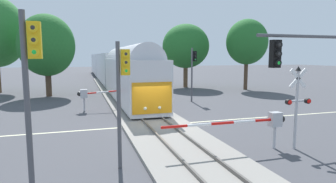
% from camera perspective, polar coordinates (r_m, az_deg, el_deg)
% --- Properties ---
extents(ground_plane, '(220.00, 220.00, 0.00)m').
position_cam_1_polar(ground_plane, '(18.83, -2.55, -6.73)').
color(ground_plane, '#47474C').
extents(road_centre_stripe, '(44.00, 0.20, 0.01)m').
position_cam_1_polar(road_centre_stripe, '(18.83, -2.55, -6.72)').
color(road_centre_stripe, beige).
rests_on(road_centre_stripe, ground).
extents(railway_track, '(4.40, 80.00, 0.32)m').
position_cam_1_polar(railway_track, '(18.81, -2.55, -6.45)').
color(railway_track, gray).
rests_on(railway_track, ground).
extents(commuter_train, '(3.04, 65.32, 5.16)m').
position_cam_1_polar(commuter_train, '(49.26, -11.76, 4.87)').
color(commuter_train, silver).
rests_on(commuter_train, railway_track).
extents(crossing_gate_near, '(6.30, 0.40, 1.80)m').
position_cam_1_polar(crossing_gate_near, '(14.39, 18.23, -5.73)').
color(crossing_gate_near, '#B7B7BC').
rests_on(crossing_gate_near, ground).
extents(crossing_signal_mast, '(1.36, 0.44, 4.02)m').
position_cam_1_polar(crossing_signal_mast, '(14.94, 24.41, -1.39)').
color(crossing_signal_mast, '#B2B2B7').
rests_on(crossing_signal_mast, ground).
extents(crossing_gate_far, '(5.56, 0.40, 1.81)m').
position_cam_1_polar(crossing_gate_far, '(24.21, -15.09, -0.46)').
color(crossing_gate_far, '#B7B7BC').
rests_on(crossing_gate_far, ground).
extents(traffic_signal_median, '(0.53, 0.38, 5.05)m').
position_cam_1_polar(traffic_signal_median, '(11.25, -9.15, 1.38)').
color(traffic_signal_median, '#4C4C51').
rests_on(traffic_signal_median, ground).
extents(traffic_signal_far_side, '(0.53, 0.38, 5.30)m').
position_cam_1_polar(traffic_signal_far_side, '(28.18, 5.08, 5.13)').
color(traffic_signal_far_side, '#4C4C51').
rests_on(traffic_signal_far_side, ground).
extents(traffic_signal_near_left, '(0.53, 0.38, 5.72)m').
position_cam_1_polar(traffic_signal_near_left, '(8.66, -25.72, 1.99)').
color(traffic_signal_near_left, '#4C4C51').
rests_on(traffic_signal_near_left, ground).
extents(oak_far_right, '(6.68, 6.68, 9.07)m').
position_cam_1_polar(oak_far_right, '(41.44, 3.57, 9.01)').
color(oak_far_right, brown).
rests_on(oak_far_right, ground).
extents(oak_behind_train, '(6.09, 6.09, 9.11)m').
position_cam_1_polar(oak_behind_train, '(34.67, -23.09, 8.47)').
color(oak_behind_train, '#4C3828').
rests_on(oak_behind_train, ground).
extents(maple_right_background, '(5.46, 5.46, 9.38)m').
position_cam_1_polar(maple_right_background, '(39.85, 15.48, 9.50)').
color(maple_right_background, '#4C3828').
rests_on(maple_right_background, ground).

